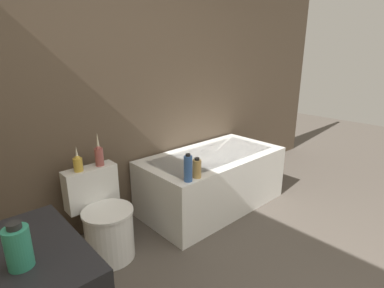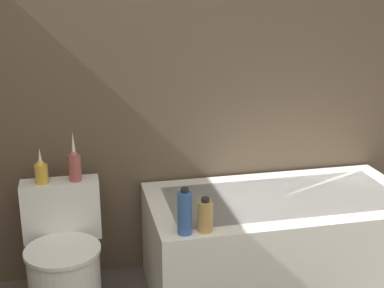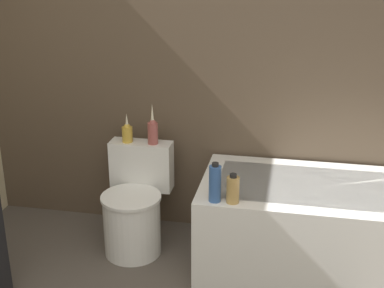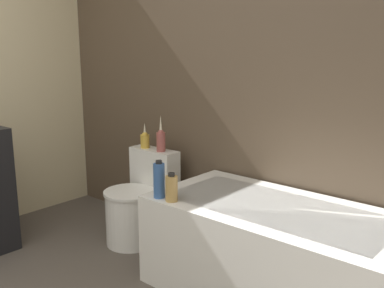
# 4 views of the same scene
# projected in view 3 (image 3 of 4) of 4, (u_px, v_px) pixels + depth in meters

# --- Properties ---
(wall_back_tiled) EXTENTS (6.40, 0.06, 2.60)m
(wall_back_tiled) POSITION_uv_depth(u_px,v_px,m) (202.00, 43.00, 3.42)
(wall_back_tiled) COLOR brown
(wall_back_tiled) RESTS_ON ground_plane
(bathtub) EXTENTS (1.47, 0.75, 0.56)m
(bathtub) POSITION_uv_depth(u_px,v_px,m) (322.00, 228.00, 3.24)
(bathtub) COLOR white
(bathtub) RESTS_ON ground
(toilet) EXTENTS (0.41, 0.52, 0.68)m
(toilet) POSITION_uv_depth(u_px,v_px,m) (135.00, 208.00, 3.47)
(toilet) COLOR white
(toilet) RESTS_ON ground
(vase_gold) EXTENTS (0.07, 0.07, 0.19)m
(vase_gold) POSITION_uv_depth(u_px,v_px,m) (127.00, 132.00, 3.49)
(vase_gold) COLOR gold
(vase_gold) RESTS_ON toilet
(vase_silver) EXTENTS (0.07, 0.07, 0.27)m
(vase_silver) POSITION_uv_depth(u_px,v_px,m) (153.00, 130.00, 3.45)
(vase_silver) COLOR #994C47
(vase_silver) RESTS_ON toilet
(shampoo_bottle_tall) EXTENTS (0.07, 0.07, 0.23)m
(shampoo_bottle_tall) POSITION_uv_depth(u_px,v_px,m) (215.00, 183.00, 2.92)
(shampoo_bottle_tall) COLOR #335999
(shampoo_bottle_tall) RESTS_ON bathtub
(shampoo_bottle_short) EXTENTS (0.07, 0.07, 0.17)m
(shampoo_bottle_short) POSITION_uv_depth(u_px,v_px,m) (233.00, 189.00, 2.92)
(shampoo_bottle_short) COLOR tan
(shampoo_bottle_short) RESTS_ON bathtub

